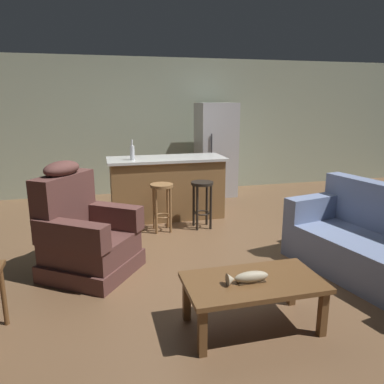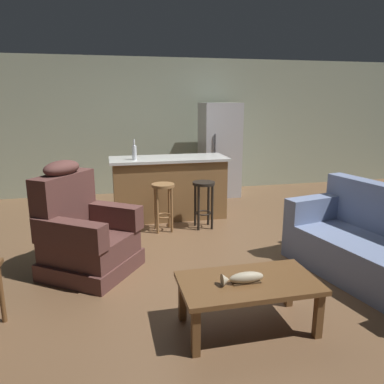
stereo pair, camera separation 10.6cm
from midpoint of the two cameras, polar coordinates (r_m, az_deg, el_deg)
ground_plane at (r=4.75m, az=-0.04°, el=-8.55°), size 12.00×12.00×0.00m
back_wall at (r=7.49m, az=-5.49°, el=9.89°), size 12.00×0.05×2.60m
coffee_table at (r=3.11m, az=9.60°, el=-14.10°), size 1.10×0.60×0.42m
fish_figurine at (r=3.02m, az=8.72°, el=-12.87°), size 0.34×0.10×0.10m
couch at (r=4.31m, az=27.45°, el=-7.76°), size 1.21×2.03×0.94m
recliner_near_lamp at (r=4.16m, az=-15.51°, el=-6.16°), size 1.17×1.17×1.20m
kitchen_island at (r=5.87m, az=-2.99°, el=0.72°), size 1.80×0.70×0.95m
bar_stool_left at (r=5.24m, az=-3.82°, el=-0.99°), size 0.32×0.32×0.68m
bar_stool_right at (r=5.36m, az=2.36°, el=-0.63°), size 0.32×0.32×0.68m
refrigerator at (r=7.23m, az=4.61°, el=6.42°), size 0.70×0.69×1.76m
bottle_tall_green at (r=5.59m, az=-8.23°, el=6.04°), size 0.07×0.07×0.30m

